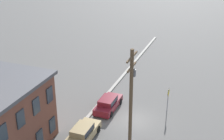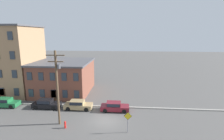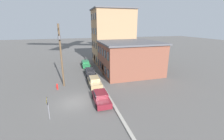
{
  "view_description": "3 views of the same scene",
  "coord_description": "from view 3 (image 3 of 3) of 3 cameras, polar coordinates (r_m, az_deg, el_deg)",
  "views": [
    {
      "loc": [
        -26.3,
        -7.71,
        17.37
      ],
      "look_at": [
        1.95,
        3.1,
        4.27
      ],
      "focal_mm": 50.0,
      "sensor_mm": 36.0,
      "label": 1
    },
    {
      "loc": [
        2.74,
        -22.35,
        11.85
      ],
      "look_at": [
        0.67,
        2.45,
        6.69
      ],
      "focal_mm": 28.0,
      "sensor_mm": 36.0,
      "label": 2
    },
    {
      "loc": [
        18.11,
        -0.33,
        9.65
      ],
      "look_at": [
        1.89,
        4.4,
        4.56
      ],
      "focal_mm": 24.0,
      "sensor_mm": 36.0,
      "label": 3
    }
  ],
  "objects": [
    {
      "name": "car_black",
      "position": [
        29.89,
        -8.36,
        -0.74
      ],
      "size": [
        4.4,
        1.92,
        1.43
      ],
      "color": "black",
      "rests_on": "ground_plane"
    },
    {
      "name": "apartment_midblock",
      "position": [
        31.16,
        6.64,
        4.79
      ],
      "size": [
        10.86,
        11.7,
        6.46
      ],
      "color": "brown",
      "rests_on": "ground_plane"
    },
    {
      "name": "utility_pole",
      "position": [
        24.5,
        -18.91,
        6.18
      ],
      "size": [
        2.4,
        0.44,
        9.86
      ],
      "color": "brown",
      "rests_on": "ground_plane"
    },
    {
      "name": "fire_hydrant",
      "position": [
        24.9,
        -20.14,
        -5.92
      ],
      "size": [
        0.24,
        0.34,
        0.96
      ],
      "color": "red",
      "rests_on": "ground_plane"
    },
    {
      "name": "ground_plane",
      "position": [
        20.52,
        -13.68,
        -11.81
      ],
      "size": [
        200.0,
        200.0,
        0.0
      ],
      "primitive_type": "plane",
      "color": "#565451"
    },
    {
      "name": "caution_sign",
      "position": [
        17.2,
        -23.28,
        -11.94
      ],
      "size": [
        0.99,
        0.08,
        2.66
      ],
      "color": "slate",
      "rests_on": "ground_plane"
    },
    {
      "name": "car_green",
      "position": [
        36.61,
        -10.01,
        2.44
      ],
      "size": [
        4.4,
        1.92,
        1.43
      ],
      "color": "#1E6638",
      "rests_on": "ground_plane"
    },
    {
      "name": "car_tan",
      "position": [
        24.93,
        -6.7,
        -4.28
      ],
      "size": [
        4.4,
        1.92,
        1.43
      ],
      "color": "tan",
      "rests_on": "ground_plane"
    },
    {
      "name": "car_maroon",
      "position": [
        19.61,
        -4.23,
        -10.28
      ],
      "size": [
        4.4,
        1.92,
        1.43
      ],
      "color": "maroon",
      "rests_on": "ground_plane"
    },
    {
      "name": "apartment_corner",
      "position": [
        39.42,
        0.2,
        12.57
      ],
      "size": [
        8.83,
        10.12,
        13.5
      ],
      "color": "#9E7A56",
      "rests_on": "ground_plane"
    },
    {
      "name": "kerb_strip",
      "position": [
        21.05,
        -1.19,
        -10.29
      ],
      "size": [
        56.0,
        0.36,
        0.16
      ],
      "primitive_type": "cube",
      "color": "#9E998E",
      "rests_on": "ground_plane"
    }
  ]
}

